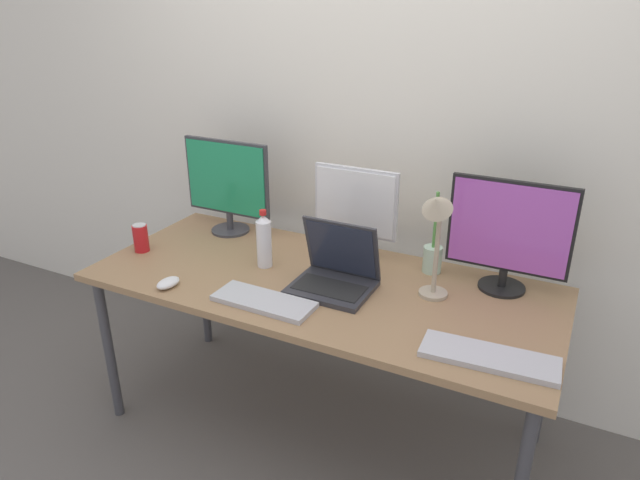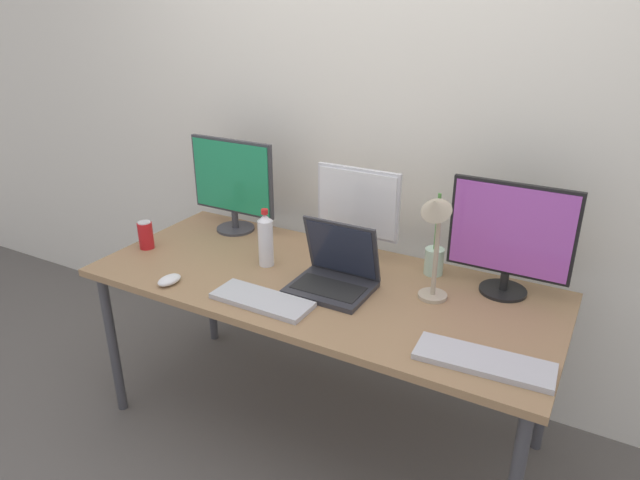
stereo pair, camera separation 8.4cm
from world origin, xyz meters
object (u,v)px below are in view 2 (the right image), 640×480
Objects in this scene: monitor_right at (511,236)px; mouse_by_keyboard at (169,280)px; bamboo_vase at (434,259)px; soda_can_near_keyboard at (146,235)px; work_desk at (320,293)px; monitor_center at (358,210)px; water_bottle at (266,240)px; desk_lamp at (435,227)px; keyboard_main at (262,300)px; monitor_left at (232,182)px; keyboard_aux at (484,361)px; laptop_silver at (335,273)px.

monitor_right reaches higher than mouse_by_keyboard.
bamboo_vase is at bearing 175.46° from monitor_right.
mouse_by_keyboard is 0.84× the size of soda_can_near_keyboard.
monitor_right is (0.66, 0.26, 0.29)m from work_desk.
monitor_right reaches higher than soda_can_near_keyboard.
monitor_center is 0.41m from water_bottle.
water_bottle is 0.74m from desk_lamp.
work_desk is at bearing -97.36° from monitor_center.
monitor_center reaches higher than soda_can_near_keyboard.
soda_can_near_keyboard is at bearing -157.77° from monitor_center.
monitor_right is 0.95m from keyboard_main.
monitor_left is 1.46m from keyboard_aux.
water_bottle is 0.72× the size of bamboo_vase.
bamboo_vase is (0.34, 0.02, -0.16)m from monitor_center.
keyboard_main is at bearing -131.51° from bamboo_vase.
desk_lamp reaches higher than mouse_by_keyboard.
bamboo_vase is (0.65, 0.26, -0.05)m from water_bottle.
mouse_by_keyboard is (-1.23, -0.07, 0.01)m from keyboard_aux.
water_bottle is at bearing 161.45° from keyboard_aux.
desk_lamp is at bearing 6.36° from work_desk.
desk_lamp is (0.36, 0.06, 0.24)m from laptop_silver.
work_desk is at bearing 68.65° from keyboard_main.
bamboo_vase is at bearing 49.38° from keyboard_main.
work_desk is 14.88× the size of soda_can_near_keyboard.
bamboo_vase reaches higher than keyboard_main.
soda_can_near_keyboard is 1.31m from desk_lamp.
water_bottle is 0.56× the size of desk_lamp.
water_bottle is at bearing -165.56° from monitor_right.
keyboard_main is at bearing -112.24° from work_desk.
bamboo_vase is at bearing 45.11° from laptop_silver.
water_bottle is (-0.31, -0.24, -0.11)m from monitor_center.
keyboard_main is at bearing 11.65° from mouse_by_keyboard.
keyboard_aux is 0.63m from bamboo_vase.
laptop_silver reaches higher than keyboard_aux.
laptop_silver is 0.89× the size of bamboo_vase.
work_desk is at bearing -158.38° from monitor_right.
bamboo_vase is 0.78× the size of desk_lamp.
monitor_center is at bearing 139.82° from keyboard_aux.
monitor_right is at bearing -0.16° from monitor_center.
work_desk is 0.39m from monitor_center.
monitor_left reaches higher than monitor_right.
monitor_right is at bearing -0.47° from monitor_left.
keyboard_aux reaches higher than work_desk.
soda_can_near_keyboard is at bearing -162.68° from bamboo_vase.
keyboard_aux is at bearing 2.03° from keyboard_main.
mouse_by_keyboard is at bearing -125.86° from water_bottle.
soda_can_near_keyboard is at bearing -168.46° from water_bottle.
keyboard_main is at bearing 177.44° from keyboard_aux.
water_bottle reaches higher than soda_can_near_keyboard.
work_desk is 4.83× the size of keyboard_main.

